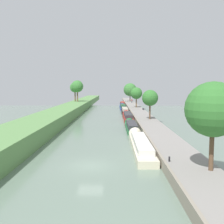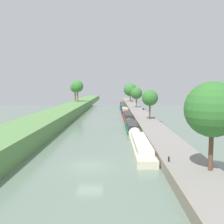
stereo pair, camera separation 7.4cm
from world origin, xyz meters
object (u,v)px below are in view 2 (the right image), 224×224
Objects in this scene: narrowboat_green at (131,126)px; narrowboat_blue at (123,106)px; narrowboat_red at (128,116)px; mooring_bollard_far at (126,101)px; narrowboat_navy at (122,104)px; narrowboat_black at (125,110)px; park_bench at (143,109)px; narrowboat_cream at (140,144)px; mooring_bollard_near at (169,159)px; person_walking at (132,101)px.

narrowboat_blue is (-0.12, 45.57, 0.02)m from narrowboat_green.
narrowboat_red is 34.22× the size of mooring_bollard_far.
narrowboat_navy is at bearing 89.82° from narrowboat_green.
narrowboat_black reaches higher than narrowboat_green.
narrowboat_green is at bearing -100.80° from park_bench.
narrowboat_black is (-0.18, 44.56, 0.04)m from narrowboat_cream.
park_bench is (5.10, -33.72, 0.79)m from narrowboat_navy.
narrowboat_navy is (0.19, 61.46, 0.02)m from narrowboat_green.
narrowboat_red is 34.22× the size of mooring_bollard_near.
narrowboat_black reaches higher than narrowboat_cream.
narrowboat_cream is 36.39× the size of mooring_bollard_near.
narrowboat_green is at bearing -89.95° from narrowboat_black.
narrowboat_black is at bearing 92.06° from mooring_bollard_near.
narrowboat_red is at bearing 89.68° from narrowboat_green.
narrowboat_green is 61.07m from person_walking.
narrowboat_cream is at bearing -89.73° from narrowboat_blue.
park_bench is at bearing 68.08° from narrowboat_red.
narrowboat_black is 30.15× the size of mooring_bollard_far.
narrowboat_red is at bearing -91.97° from mooring_bollard_far.
park_bench is at bearing 83.15° from narrowboat_cream.
narrowboat_blue is 1.13× the size of narrowboat_navy.
narrowboat_red is 52.91m from mooring_bollard_far.
narrowboat_green is at bearing -93.91° from person_walking.
narrowboat_navy is 6.47m from mooring_bollard_far.
narrowboat_green is at bearing 90.61° from narrowboat_cream.
narrowboat_black is at bearing 161.01° from park_bench.
narrowboat_green is 7.69× the size of person_walking.
narrowboat_red is 38.82m from mooring_bollard_near.
narrowboat_black is 0.98× the size of narrowboat_navy.
mooring_bollard_far is (1.82, 52.87, 0.58)m from narrowboat_red.
narrowboat_black is at bearing 90.24° from narrowboat_cream.
narrowboat_black reaches higher than narrowboat_navy.
narrowboat_green is 0.82× the size of narrowboat_blue.
person_walking reaches higher than mooring_bollard_far.
narrowboat_red is 1.14× the size of narrowboat_black.
narrowboat_cream is 76.45m from narrowboat_navy.
person_walking reaches higher than narrowboat_green.
narrowboat_cream is at bearing 100.98° from mooring_bollard_near.
park_bench reaches higher than narrowboat_navy.
mooring_bollard_far is (1.75, 82.66, 0.62)m from narrowboat_cream.
park_bench is at bearing -81.40° from narrowboat_navy.
mooring_bollard_far reaches higher than narrowboat_navy.
person_walking is 7.15m from mooring_bollard_far.
person_walking is (4.17, 60.91, 1.33)m from narrowboat_green.
narrowboat_red is at bearing -95.06° from person_walking.
narrowboat_red is (0.08, 14.80, 0.10)m from narrowboat_green.
person_walking is (4.09, 46.12, 1.23)m from narrowboat_red.
mooring_bollard_near is (1.82, -38.77, 0.58)m from narrowboat_red.
narrowboat_red reaches higher than narrowboat_green.
person_walking is at bearing 82.38° from narrowboat_black.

